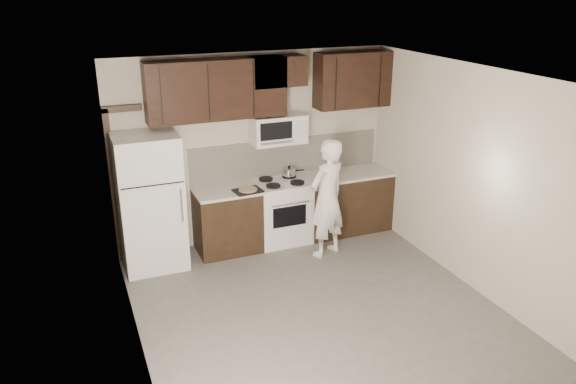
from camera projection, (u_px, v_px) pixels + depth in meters
floor at (319, 311)px, 6.49m from camera, size 4.50×4.50×0.00m
back_wall at (254, 149)px, 7.96m from camera, size 4.00×0.00×4.00m
ceiling at (325, 77)px, 5.54m from camera, size 4.50×4.50×0.00m
counter_run at (301, 208)px, 8.22m from camera, size 2.95×0.64×0.91m
stove at (282, 211)px, 8.11m from camera, size 0.76×0.66×0.94m
backsplash at (287, 156)px, 8.19m from camera, size 2.90×0.02×0.54m
upper_cabinets at (271, 84)px, 7.55m from camera, size 3.48×0.35×0.78m
microwave at (278, 129)px, 7.80m from camera, size 0.76×0.42×0.40m
refrigerator at (150, 202)px, 7.26m from camera, size 0.80×0.76×1.80m
door_trim at (115, 173)px, 7.29m from camera, size 0.50×0.08×2.12m
saucepan at (289, 172)px, 8.13m from camera, size 0.32×0.18×0.17m
baking_tray at (248, 191)px, 7.59m from camera, size 0.40×0.32×0.02m
pizza at (248, 189)px, 7.59m from camera, size 0.28×0.28×0.02m
person at (327, 198)px, 7.58m from camera, size 0.71×0.60×1.66m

